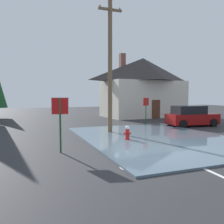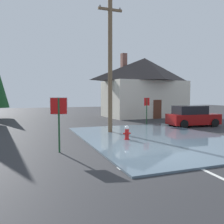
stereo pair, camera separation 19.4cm
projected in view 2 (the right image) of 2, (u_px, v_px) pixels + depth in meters
The scene contains 9 objects.
ground_plane at pixel (152, 153), 10.08m from camera, with size 80.00×80.00×0.10m, color #2D2D30.
flood_puddle at pixel (155, 138), 13.33m from camera, with size 8.07×10.90×0.08m, color slate.
lane_stop_bar at pixel (159, 164), 8.35m from camera, with size 3.17×0.30×0.01m, color silver.
stop_sign_near at pixel (59, 113), 9.92m from camera, with size 0.72×0.21×2.39m.
fire_hydrant at pixel (127, 133), 12.59m from camera, with size 0.42×0.36×0.83m.
utility_pole at pixel (110, 65), 14.95m from camera, with size 1.60×0.28×8.53m.
stop_sign_far at pixel (147, 106), 19.14m from camera, with size 0.67×0.23×2.30m.
house at pixel (144, 86), 26.94m from camera, with size 9.80×6.26×7.31m.
parked_car at pixel (192, 116), 18.54m from camera, with size 4.19×2.21×1.65m.
Camera 2 is at (-5.06, -8.70, 2.47)m, focal length 37.09 mm.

